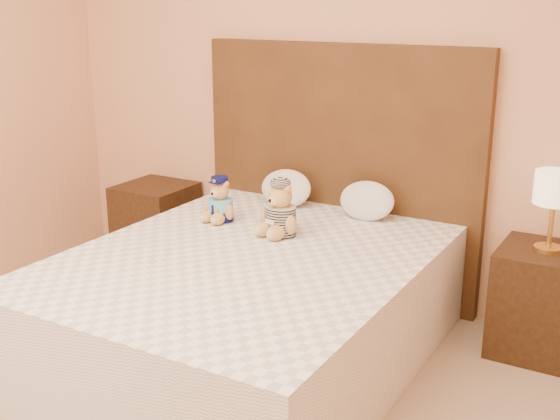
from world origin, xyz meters
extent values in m
cube|color=tan|center=(0.00, 2.25, 1.35)|extent=(4.00, 0.04, 2.70)
cube|color=white|center=(0.00, 1.20, 0.15)|extent=(1.60, 2.00, 0.30)
cube|color=white|center=(0.00, 1.20, 0.43)|extent=(1.60, 2.00, 0.25)
cube|color=#4E3017|center=(0.00, 2.21, 0.75)|extent=(1.75, 0.08, 1.50)
cube|color=#372411|center=(-1.25, 2.00, 0.28)|extent=(0.45, 0.45, 0.55)
cube|color=#372411|center=(1.25, 2.00, 0.28)|extent=(0.45, 0.45, 0.55)
cylinder|color=gold|center=(1.25, 2.00, 0.56)|extent=(0.14, 0.14, 0.02)
cylinder|color=gold|center=(1.25, 2.00, 0.69)|extent=(0.02, 0.02, 0.26)
cylinder|color=#F6ECC1|center=(1.25, 2.00, 0.87)|extent=(0.20, 0.20, 0.16)
ellipsoid|color=white|center=(-0.26, 2.03, 0.67)|extent=(0.33, 0.21, 0.23)
ellipsoid|color=white|center=(0.26, 2.03, 0.66)|extent=(0.32, 0.21, 0.23)
camera|label=1|loc=(1.75, -1.47, 1.74)|focal=45.00mm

